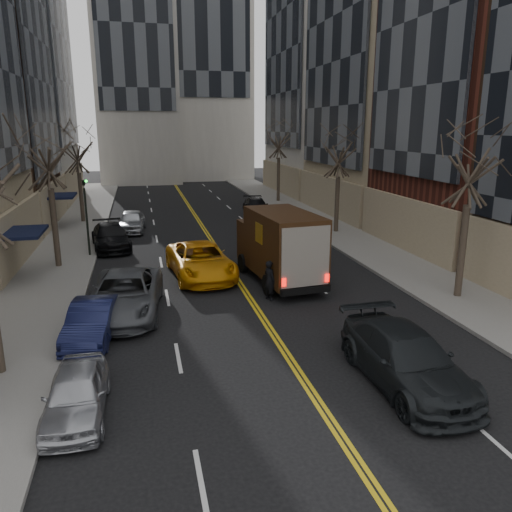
{
  "coord_description": "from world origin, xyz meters",
  "views": [
    {
      "loc": [
        -4.41,
        -7.02,
        7.31
      ],
      "look_at": [
        0.02,
        11.95,
        2.2
      ],
      "focal_mm": 35.0,
      "sensor_mm": 36.0,
      "label": 1
    }
  ],
  "objects_px": {
    "ups_truck": "(279,247)",
    "observer_sedan": "(406,359)",
    "taxi": "(201,261)",
    "pedestrian": "(270,280)"
  },
  "relations": [
    {
      "from": "ups_truck",
      "to": "observer_sedan",
      "type": "xyz_separation_m",
      "value": [
        0.89,
        -10.31,
        -0.95
      ]
    },
    {
      "from": "taxi",
      "to": "observer_sedan",
      "type": "bearing_deg",
      "value": -74.69
    },
    {
      "from": "ups_truck",
      "to": "taxi",
      "type": "xyz_separation_m",
      "value": [
        -3.57,
        1.68,
        -0.92
      ]
    },
    {
      "from": "observer_sedan",
      "to": "taxi",
      "type": "relative_size",
      "value": 0.93
    },
    {
      "from": "observer_sedan",
      "to": "pedestrian",
      "type": "xyz_separation_m",
      "value": [
        -1.98,
        7.96,
        0.07
      ]
    },
    {
      "from": "pedestrian",
      "to": "observer_sedan",
      "type": "bearing_deg",
      "value": 170.5
    },
    {
      "from": "observer_sedan",
      "to": "taxi",
      "type": "height_order",
      "value": "taxi"
    },
    {
      "from": "pedestrian",
      "to": "taxi",
      "type": "bearing_deg",
      "value": 8.23
    },
    {
      "from": "ups_truck",
      "to": "observer_sedan",
      "type": "height_order",
      "value": "ups_truck"
    },
    {
      "from": "ups_truck",
      "to": "observer_sedan",
      "type": "relative_size",
      "value": 1.18
    }
  ]
}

